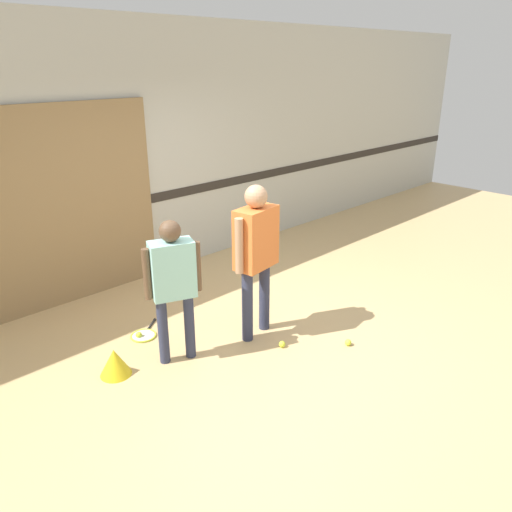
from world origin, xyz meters
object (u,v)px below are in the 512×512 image
at_px(person_student_left, 173,277).
at_px(training_cone, 115,362).
at_px(person_instructor, 256,246).
at_px(tennis_ball_stray_left, 348,342).
at_px(tennis_ball_by_spare_racket, 139,335).
at_px(tennis_ball_near_instructor, 282,344).
at_px(racket_spare_on_floor, 144,335).

relative_size(person_student_left, training_cone, 4.86).
xyz_separation_m(person_instructor, tennis_ball_stray_left, (0.50, -0.82, -0.96)).
bearing_deg(person_student_left, tennis_ball_stray_left, -14.88).
bearing_deg(tennis_ball_stray_left, training_cone, 148.47).
xyz_separation_m(tennis_ball_by_spare_racket, training_cone, (-0.50, -0.42, 0.10)).
height_order(tennis_ball_by_spare_racket, tennis_ball_stray_left, same).
height_order(tennis_ball_near_instructor, training_cone, training_cone).
relative_size(person_instructor, tennis_ball_stray_left, 24.25).
distance_m(person_instructor, racket_spare_on_floor, 1.53).
bearing_deg(tennis_ball_by_spare_racket, person_instructor, -40.09).
height_order(person_instructor, tennis_ball_near_instructor, person_instructor).
relative_size(racket_spare_on_floor, training_cone, 1.68).
bearing_deg(training_cone, person_student_left, -18.33).
bearing_deg(person_instructor, racket_spare_on_floor, 128.94).
height_order(racket_spare_on_floor, training_cone, training_cone).
relative_size(racket_spare_on_floor, tennis_ball_stray_left, 7.34).
height_order(person_instructor, tennis_ball_by_spare_racket, person_instructor).
bearing_deg(tennis_ball_stray_left, person_student_left, 143.89).
xyz_separation_m(person_student_left, tennis_ball_by_spare_racket, (-0.06, 0.61, -0.83)).
height_order(racket_spare_on_floor, tennis_ball_stray_left, tennis_ball_stray_left).
bearing_deg(tennis_ball_by_spare_racket, tennis_ball_near_instructor, -51.24).
height_order(tennis_ball_stray_left, training_cone, training_cone).
xyz_separation_m(racket_spare_on_floor, tennis_ball_stray_left, (1.38, -1.61, 0.02)).
xyz_separation_m(person_instructor, tennis_ball_by_spare_racket, (-0.94, 0.79, -0.96)).
bearing_deg(tennis_ball_near_instructor, person_student_left, 147.33).
bearing_deg(racket_spare_on_floor, tennis_ball_by_spare_racket, 144.66).
xyz_separation_m(person_student_left, training_cone, (-0.57, 0.19, -0.74)).
bearing_deg(person_student_left, tennis_ball_near_instructor, -11.45).
bearing_deg(person_instructor, tennis_ball_near_instructor, -98.99).
bearing_deg(racket_spare_on_floor, tennis_ball_near_instructor, -89.76).
height_order(tennis_ball_near_instructor, tennis_ball_by_spare_racket, same).
height_order(tennis_ball_by_spare_racket, training_cone, training_cone).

